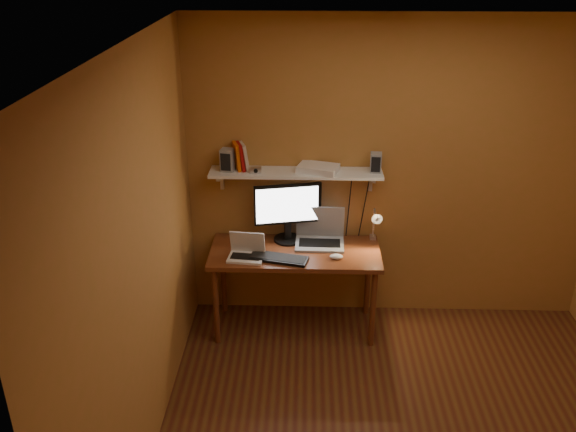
{
  "coord_description": "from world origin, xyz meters",
  "views": [
    {
      "loc": [
        -0.71,
        -3.15,
        3.12
      ],
      "look_at": [
        -0.85,
        1.18,
        1.11
      ],
      "focal_mm": 38.0,
      "sensor_mm": 36.0,
      "label": 1
    }
  ],
  "objects_px": {
    "keyboard": "(279,259)",
    "speaker_left": "(227,160)",
    "monitor": "(288,210)",
    "router": "(318,168)",
    "laptop": "(320,234)",
    "wall_shelf": "(296,173)",
    "desk_lamp": "(375,222)",
    "desk": "(295,260)",
    "shelf_camera": "(256,170)",
    "speaker_right": "(376,163)",
    "netbook": "(247,251)",
    "mouse": "(336,257)"
  },
  "relations": [
    {
      "from": "monitor",
      "to": "mouse",
      "type": "distance_m",
      "value": 0.57
    },
    {
      "from": "wall_shelf",
      "to": "monitor",
      "type": "bearing_deg",
      "value": -174.92
    },
    {
      "from": "desk",
      "to": "keyboard",
      "type": "distance_m",
      "value": 0.23
    },
    {
      "from": "keyboard",
      "to": "shelf_camera",
      "type": "relative_size",
      "value": 4.96
    },
    {
      "from": "monitor",
      "to": "speaker_right",
      "type": "bearing_deg",
      "value": -10.98
    },
    {
      "from": "monitor",
      "to": "mouse",
      "type": "relative_size",
      "value": 5.14
    },
    {
      "from": "monitor",
      "to": "keyboard",
      "type": "bearing_deg",
      "value": -111.65
    },
    {
      "from": "desk_lamp",
      "to": "mouse",
      "type": "bearing_deg",
      "value": -142.38
    },
    {
      "from": "desk_lamp",
      "to": "speaker_right",
      "type": "xyz_separation_m",
      "value": [
        -0.02,
        0.07,
        0.5
      ]
    },
    {
      "from": "router",
      "to": "mouse",
      "type": "bearing_deg",
      "value": -64.07
    },
    {
      "from": "keyboard",
      "to": "speaker_left",
      "type": "xyz_separation_m",
      "value": [
        -0.42,
        0.35,
        0.7
      ]
    },
    {
      "from": "desk",
      "to": "laptop",
      "type": "bearing_deg",
      "value": 38.55
    },
    {
      "from": "speaker_left",
      "to": "shelf_camera",
      "type": "xyz_separation_m",
      "value": [
        0.23,
        -0.05,
        -0.06
      ]
    },
    {
      "from": "speaker_left",
      "to": "mouse",
      "type": "bearing_deg",
      "value": -9.28
    },
    {
      "from": "laptop",
      "to": "shelf_camera",
      "type": "distance_m",
      "value": 0.78
    },
    {
      "from": "speaker_left",
      "to": "router",
      "type": "xyz_separation_m",
      "value": [
        0.73,
        0.01,
        -0.07
      ]
    },
    {
      "from": "desk",
      "to": "router",
      "type": "xyz_separation_m",
      "value": [
        0.18,
        0.19,
        0.74
      ]
    },
    {
      "from": "router",
      "to": "keyboard",
      "type": "bearing_deg",
      "value": -130.83
    },
    {
      "from": "desk",
      "to": "keyboard",
      "type": "xyz_separation_m",
      "value": [
        -0.13,
        -0.16,
        0.1
      ]
    },
    {
      "from": "monitor",
      "to": "shelf_camera",
      "type": "bearing_deg",
      "value": 179.55
    },
    {
      "from": "wall_shelf",
      "to": "keyboard",
      "type": "relative_size",
      "value": 3.02
    },
    {
      "from": "laptop",
      "to": "wall_shelf",
      "type": "bearing_deg",
      "value": 173.32
    },
    {
      "from": "wall_shelf",
      "to": "desk_lamp",
      "type": "xyz_separation_m",
      "value": [
        0.66,
        -0.07,
        -0.4
      ]
    },
    {
      "from": "speaker_right",
      "to": "speaker_left",
      "type": "bearing_deg",
      "value": -173.94
    },
    {
      "from": "monitor",
      "to": "keyboard",
      "type": "relative_size",
      "value": 1.2
    },
    {
      "from": "wall_shelf",
      "to": "netbook",
      "type": "xyz_separation_m",
      "value": [
        -0.39,
        -0.31,
        -0.55
      ]
    },
    {
      "from": "mouse",
      "to": "shelf_camera",
      "type": "xyz_separation_m",
      "value": [
        -0.66,
        0.26,
        0.63
      ]
    },
    {
      "from": "netbook",
      "to": "speaker_right",
      "type": "height_order",
      "value": "speaker_right"
    },
    {
      "from": "wall_shelf",
      "to": "desk",
      "type": "bearing_deg",
      "value": -90.0
    },
    {
      "from": "speaker_left",
      "to": "speaker_right",
      "type": "height_order",
      "value": "speaker_left"
    },
    {
      "from": "router",
      "to": "shelf_camera",
      "type": "bearing_deg",
      "value": -173.49
    },
    {
      "from": "desk",
      "to": "speaker_left",
      "type": "bearing_deg",
      "value": 161.09
    },
    {
      "from": "desk",
      "to": "wall_shelf",
      "type": "relative_size",
      "value": 1.0
    },
    {
      "from": "netbook",
      "to": "router",
      "type": "distance_m",
      "value": 0.88
    },
    {
      "from": "netbook",
      "to": "router",
      "type": "height_order",
      "value": "router"
    },
    {
      "from": "monitor",
      "to": "speaker_left",
      "type": "relative_size",
      "value": 3.04
    },
    {
      "from": "desk",
      "to": "keyboard",
      "type": "relative_size",
      "value": 3.02
    },
    {
      "from": "monitor",
      "to": "shelf_camera",
      "type": "height_order",
      "value": "shelf_camera"
    },
    {
      "from": "laptop",
      "to": "shelf_camera",
      "type": "xyz_separation_m",
      "value": [
        -0.53,
        -0.03,
        0.57
      ]
    },
    {
      "from": "wall_shelf",
      "to": "keyboard",
      "type": "height_order",
      "value": "wall_shelf"
    },
    {
      "from": "speaker_right",
      "to": "router",
      "type": "distance_m",
      "value": 0.46
    },
    {
      "from": "speaker_right",
      "to": "netbook",
      "type": "bearing_deg",
      "value": -157.35
    },
    {
      "from": "speaker_right",
      "to": "shelf_camera",
      "type": "bearing_deg",
      "value": -170.78
    },
    {
      "from": "speaker_right",
      "to": "shelf_camera",
      "type": "height_order",
      "value": "speaker_right"
    },
    {
      "from": "router",
      "to": "monitor",
      "type": "bearing_deg",
      "value": -178.51
    },
    {
      "from": "wall_shelf",
      "to": "speaker_left",
      "type": "bearing_deg",
      "value": -179.47
    },
    {
      "from": "speaker_right",
      "to": "laptop",
      "type": "bearing_deg",
      "value": -169.97
    },
    {
      "from": "monitor",
      "to": "keyboard",
      "type": "xyz_separation_m",
      "value": [
        -0.06,
        -0.35,
        -0.27
      ]
    },
    {
      "from": "laptop",
      "to": "desk_lamp",
      "type": "relative_size",
      "value": 1.1
    },
    {
      "from": "monitor",
      "to": "speaker_right",
      "type": "relative_size",
      "value": 3.47
    }
  ]
}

